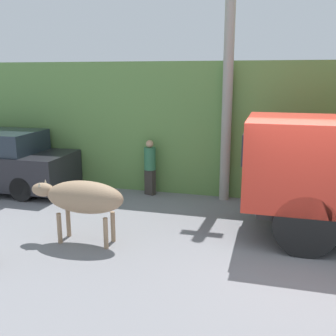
# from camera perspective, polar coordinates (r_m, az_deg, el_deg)

# --- Properties ---
(ground_plane) EXTENTS (60.00, 60.00, 0.00)m
(ground_plane) POSITION_cam_1_polar(r_m,az_deg,el_deg) (7.63, 19.33, -12.99)
(ground_plane) COLOR gray
(hillside_embankment) EXTENTS (32.00, 5.53, 3.63)m
(hillside_embankment) POSITION_cam_1_polar(r_m,az_deg,el_deg) (13.26, 18.13, 6.41)
(hillside_embankment) COLOR #608C47
(hillside_embankment) RESTS_ON ground_plane
(building_backdrop) EXTENTS (6.57, 2.70, 3.04)m
(building_backdrop) POSITION_cam_1_polar(r_m,az_deg,el_deg) (12.52, -1.75, 5.38)
(building_backdrop) COLOR #8CC69E
(building_backdrop) RESTS_ON ground_plane
(brown_cow) EXTENTS (1.97, 0.65, 1.27)m
(brown_cow) POSITION_cam_1_polar(r_m,az_deg,el_deg) (7.93, -12.29, -4.21)
(brown_cow) COLOR #9E7F60
(brown_cow) RESTS_ON ground_plane
(pedestrian_on_hill) EXTENTS (0.41, 0.41, 1.55)m
(pedestrian_on_hill) POSITION_cam_1_polar(r_m,az_deg,el_deg) (10.87, -2.64, 0.43)
(pedestrian_on_hill) COLOR #38332D
(pedestrian_on_hill) RESTS_ON ground_plane
(utility_pole) EXTENTS (0.90, 0.26, 6.05)m
(utility_pole) POSITION_cam_1_polar(r_m,az_deg,el_deg) (10.26, 8.69, 12.36)
(utility_pole) COLOR #9E998E
(utility_pole) RESTS_ON ground_plane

